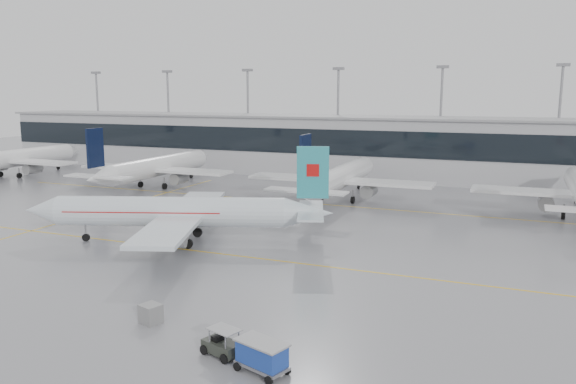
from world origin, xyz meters
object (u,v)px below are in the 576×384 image
at_px(air_canada_jet, 182,212).
at_px(baggage_tug, 222,346).
at_px(gse_unit, 151,314).
at_px(baggage_cart, 262,354).

xyz_separation_m(air_canada_jet, baggage_tug, (18.02, -23.32, -2.88)).
relative_size(air_canada_jet, gse_unit, 24.25).
height_order(baggage_tug, baggage_cart, baggage_cart).
height_order(baggage_tug, gse_unit, baggage_tug).
xyz_separation_m(air_canada_jet, baggage_cart, (21.43, -24.46, -2.36)).
bearing_deg(air_canada_jet, gse_unit, 97.46).
bearing_deg(air_canada_jet, baggage_cart, 111.81).
bearing_deg(baggage_cart, gse_unit, 179.27).
relative_size(baggage_tug, baggage_cart, 1.08).
xyz_separation_m(air_canada_jet, gse_unit, (10.48, -20.67, -2.83)).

